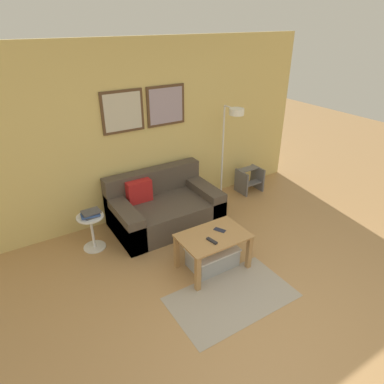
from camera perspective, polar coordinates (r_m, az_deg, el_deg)
ground_plane at (r=3.70m, az=14.76°, el=-22.62°), size 16.00×16.00×0.00m
wall_back at (r=5.05m, az=-7.95°, el=9.88°), size 5.60×0.09×2.55m
area_rug at (r=3.99m, az=6.66°, el=-16.98°), size 1.38×0.80×0.01m
couch at (r=5.05m, az=-4.75°, el=-2.65°), size 1.52×0.95×0.76m
coffee_table at (r=4.14m, az=3.54°, el=-8.36°), size 0.82×0.55×0.47m
storage_bin at (r=4.30m, az=3.43°, el=-10.76°), size 0.59×0.40×0.25m
floor_lamp at (r=5.19m, az=6.52°, el=9.48°), size 0.22×0.50×1.61m
side_table at (r=4.68m, az=-16.34°, el=-5.92°), size 0.35×0.35×0.49m
book_stack at (r=4.55m, az=-16.53°, el=-3.48°), size 0.25×0.17×0.08m
remote_control at (r=3.97m, az=3.33°, el=-8.12°), size 0.07×0.15×0.02m
cell_phone at (r=4.17m, az=4.65°, el=-6.33°), size 0.12×0.15×0.01m
step_stool at (r=6.08m, az=9.56°, el=2.10°), size 0.40×0.34×0.41m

